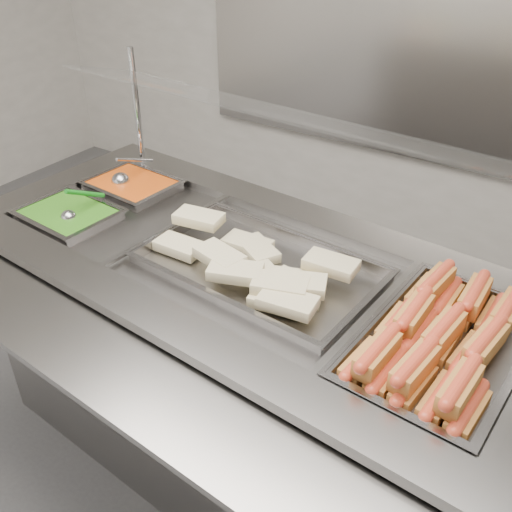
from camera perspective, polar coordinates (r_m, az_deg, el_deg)
The scene contains 12 objects.
back_panel at distance 3.45m, azimuth 17.81°, elevation 18.46°, with size 3.00×0.04×1.20m, color #9E9994.
steam_counter at distance 2.15m, azimuth -1.17°, elevation -11.05°, with size 2.09×1.04×0.97m.
tray_rail at distance 1.57m, azimuth -14.13°, elevation -10.40°, with size 1.96×0.53×0.06m.
sneeze_guard at distance 1.84m, azimuth 3.22°, elevation 13.50°, with size 1.80×0.44×0.48m.
pan_hotdogs at distance 1.62m, azimuth 17.96°, elevation -9.31°, with size 0.41×0.62×0.11m.
pan_wraps at distance 1.83m, azimuth 0.27°, elevation -1.51°, with size 0.76×0.48×0.08m.
pan_beans at distance 2.39m, azimuth -12.17°, elevation 6.18°, with size 0.34×0.28×0.11m.
pan_peas at distance 2.23m, azimuth -18.10°, elevation 3.16°, with size 0.34×0.28×0.11m.
hotdogs_in_buns at distance 1.58m, azimuth 17.78°, elevation -7.82°, with size 0.34×0.58×0.13m.
tortilla_wraps at distance 1.76m, azimuth 0.67°, elevation -1.36°, with size 0.66×0.36×0.10m.
ladle at distance 2.39m, azimuth -13.28°, elevation 7.40°, with size 0.08×0.22×0.14m.
serving_spoon at distance 2.18m, azimuth -17.93°, elevation 4.08°, with size 0.06×0.20×0.14m.
Camera 1 is at (0.93, -0.79, 1.97)m, focal length 40.00 mm.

